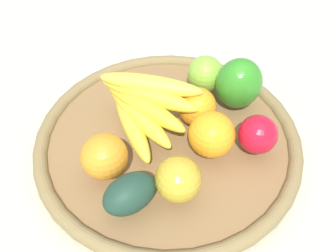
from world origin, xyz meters
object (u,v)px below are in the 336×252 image
apple_2 (258,134)px  orange_2 (104,156)px  banana_bunch (143,105)px  apple_1 (178,179)px  apple_0 (206,74)px  bell_pepper (239,83)px  orange_0 (212,135)px  orange_1 (197,107)px  avocado (130,193)px

apple_2 → orange_2: bearing=148.3°
banana_bunch → apple_1: banana_bunch is taller
apple_0 → banana_bunch: bearing=177.2°
banana_bunch → bell_pepper: (0.16, -0.08, 0.00)m
orange_0 → orange_1: bearing=63.1°
banana_bunch → orange_1: 0.09m
orange_2 → apple_2: 0.25m
avocado → orange_1: size_ratio=1.23×
banana_bunch → orange_1: banana_bunch is taller
orange_2 → orange_0: orange_0 is taller
banana_bunch → apple_1: size_ratio=2.61×
orange_0 → apple_1: (-0.10, -0.02, -0.00)m
bell_pepper → apple_0: (-0.01, 0.07, -0.01)m
apple_2 → banana_bunch: size_ratio=0.36×
apple_1 → banana_bunch: bearing=68.9°
apple_2 → banana_bunch: banana_bunch is taller
orange_0 → apple_1: 0.10m
banana_bunch → orange_1: size_ratio=2.68×
apple_2 → orange_0: 0.08m
orange_0 → orange_1: orange_0 is taller
orange_2 → apple_1: orange_2 is taller
apple_1 → orange_0: bearing=13.8°
apple_1 → orange_1: bearing=34.0°
banana_bunch → bell_pepper: bell_pepper is taller
apple_0 → orange_1: size_ratio=1.01×
orange_0 → apple_1: bearing=-166.2°
apple_2 → avocado: 0.23m
banana_bunch → apple_0: (0.15, -0.01, -0.01)m
orange_0 → bell_pepper: 0.13m
bell_pepper → orange_1: (-0.09, 0.02, -0.01)m
orange_2 → apple_2: (0.21, -0.13, -0.00)m
orange_2 → orange_0: 0.17m
apple_0 → orange_1: bearing=-146.3°
apple_1 → orange_2: bearing=117.0°
orange_1 → apple_0: bearing=33.7°
apple_2 → apple_1: apple_1 is taller
apple_2 → orange_0: bearing=141.0°
apple_1 → apple_0: size_ratio=1.01×
apple_2 → orange_1: orange_1 is taller
orange_2 → avocado: 0.07m
apple_0 → orange_1: 0.09m
banana_bunch → orange_0: banana_bunch is taller
apple_2 → apple_1: 0.16m
orange_2 → orange_0: (0.15, -0.08, 0.00)m
apple_2 → avocado: size_ratio=0.77×
bell_pepper → orange_1: bell_pepper is taller
orange_0 → apple_1: orange_0 is taller
orange_0 → avocado: bearing=176.9°
apple_1 → avocado: 0.07m
banana_bunch → orange_0: 0.13m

